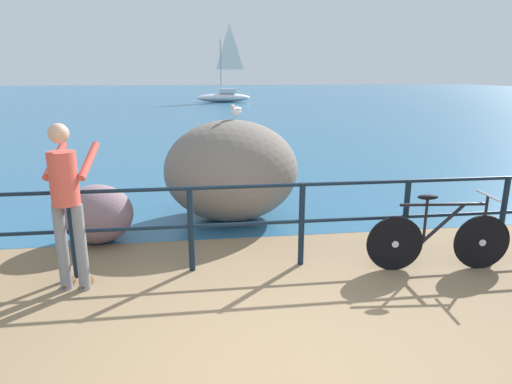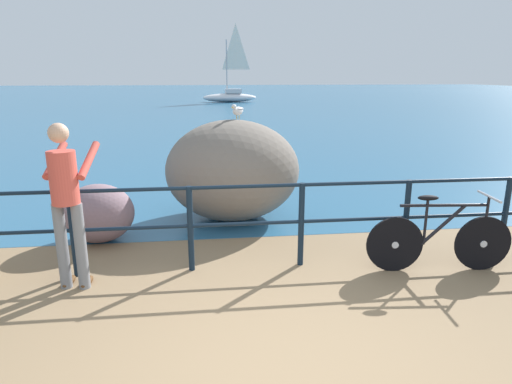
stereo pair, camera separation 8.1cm
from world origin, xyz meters
name	(u,v)px [view 1 (the left image)]	position (x,y,z in m)	size (l,w,h in m)	color
ground_plane	(207,120)	(0.00, 20.00, -0.05)	(120.00, 120.00, 0.10)	#846B4C
sea_surface	(200,95)	(0.00, 47.99, 0.00)	(120.00, 90.00, 0.01)	#285B7F
promenade_railing	(247,217)	(0.00, 2.01, 0.63)	(9.22, 0.07, 1.02)	black
bicycle	(439,238)	(2.22, 1.66, 0.39)	(1.70, 0.48, 0.92)	black
person_at_railing	(67,200)	(-1.90, 1.73, 0.99)	(0.51, 0.66, 1.78)	slate
breakwater_boulder_main	(231,170)	(-0.03, 3.89, 0.79)	(2.08, 1.85, 1.57)	slate
breakwater_boulder_left	(97,214)	(-1.93, 3.10, 0.40)	(0.96, 0.83, 0.81)	slate
seagull	(236,110)	(0.06, 3.97, 1.71)	(0.25, 0.32, 0.23)	gold
sailboat	(224,93)	(1.84, 34.20, 0.71)	(4.47, 1.54, 6.16)	white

